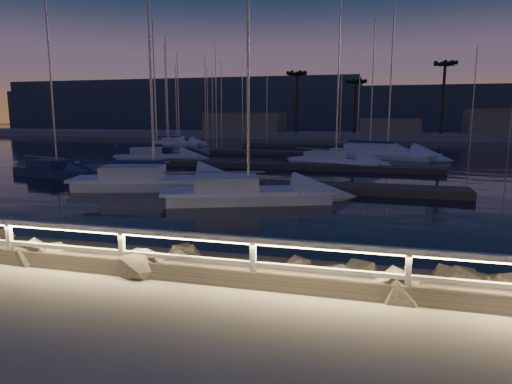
% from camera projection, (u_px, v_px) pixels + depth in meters
% --- Properties ---
extents(ground, '(400.00, 400.00, 0.00)m').
position_uv_depth(ground, '(84.00, 270.00, 10.39)').
color(ground, '#A19C92').
rests_on(ground, ground).
extents(harbor_water, '(400.00, 440.00, 0.60)m').
position_uv_depth(harbor_water, '(304.00, 166.00, 40.26)').
color(harbor_water, black).
rests_on(harbor_water, ground).
extents(guard_rail, '(44.11, 0.12, 1.06)m').
position_uv_depth(guard_rail, '(79.00, 237.00, 10.27)').
color(guard_rail, white).
rests_on(guard_rail, ground).
extents(riprap, '(32.84, 2.69, 1.26)m').
position_uv_depth(riprap, '(393.00, 285.00, 10.02)').
color(riprap, slate).
rests_on(riprap, ground).
extents(floating_docks, '(22.00, 36.00, 0.40)m').
position_uv_depth(floating_docks, '(306.00, 158.00, 41.39)').
color(floating_docks, '#584E49').
rests_on(floating_docks, ground).
extents(far_shore, '(160.00, 14.00, 5.20)m').
position_uv_depth(far_shore, '(342.00, 133.00, 80.86)').
color(far_shore, '#A19C92').
rests_on(far_shore, ground).
extents(palm_left, '(3.00, 3.00, 11.20)m').
position_uv_depth(palm_left, '(297.00, 76.00, 79.29)').
color(palm_left, '#452F20').
rests_on(palm_left, ground).
extents(palm_center, '(3.00, 3.00, 9.70)m').
position_uv_depth(palm_center, '(356.00, 84.00, 77.89)').
color(palm_center, '#452F20').
rests_on(palm_center, ground).
extents(palm_right, '(3.00, 3.00, 12.20)m').
position_uv_depth(palm_right, '(445.00, 67.00, 72.97)').
color(palm_right, '#452F20').
rests_on(palm_right, ground).
extents(distant_hills, '(230.00, 37.50, 18.00)m').
position_uv_depth(distant_hills, '(287.00, 111.00, 142.54)').
color(distant_hills, '#3A485A').
rests_on(distant_hills, ground).
extents(sailboat_b, '(8.41, 5.06, 13.90)m').
position_uv_depth(sailboat_b, '(244.00, 192.00, 21.70)').
color(sailboat_b, white).
rests_on(sailboat_b, ground).
extents(sailboat_c, '(9.50, 5.01, 15.54)m').
position_uv_depth(sailboat_c, '(150.00, 180.00, 25.65)').
color(sailboat_c, white).
rests_on(sailboat_c, ground).
extents(sailboat_e, '(7.56, 4.93, 12.68)m').
position_uv_depth(sailboat_e, '(155.00, 156.00, 40.56)').
color(sailboat_e, white).
rests_on(sailboat_e, ground).
extents(sailboat_f, '(7.28, 3.70, 11.96)m').
position_uv_depth(sailboat_f, '(56.00, 170.00, 30.78)').
color(sailboat_f, navy).
rests_on(sailboat_f, ground).
extents(sailboat_g, '(8.29, 5.33, 13.74)m').
position_uv_depth(sailboat_g, '(333.00, 161.00, 36.66)').
color(sailboat_g, white).
rests_on(sailboat_g, ground).
extents(sailboat_i, '(6.45, 3.31, 10.65)m').
position_uv_depth(sailboat_i, '(176.00, 143.00, 61.50)').
color(sailboat_i, white).
rests_on(sailboat_i, ground).
extents(sailboat_j, '(6.92, 3.47, 11.37)m').
position_uv_depth(sailboat_j, '(167.00, 154.00, 43.51)').
color(sailboat_j, navy).
rests_on(sailboat_j, ground).
extents(sailboat_k, '(9.58, 6.15, 15.87)m').
position_uv_depth(sailboat_k, '(385.00, 153.00, 43.62)').
color(sailboat_k, white).
rests_on(sailboat_k, ground).
extents(sailboat_l, '(8.49, 4.07, 13.84)m').
position_uv_depth(sailboat_l, '(368.00, 151.00, 47.46)').
color(sailboat_l, white).
rests_on(sailboat_l, ground).
extents(sailboat_m, '(7.34, 2.86, 12.26)m').
position_uv_depth(sailboat_m, '(178.00, 142.00, 62.22)').
color(sailboat_m, white).
rests_on(sailboat_m, ground).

